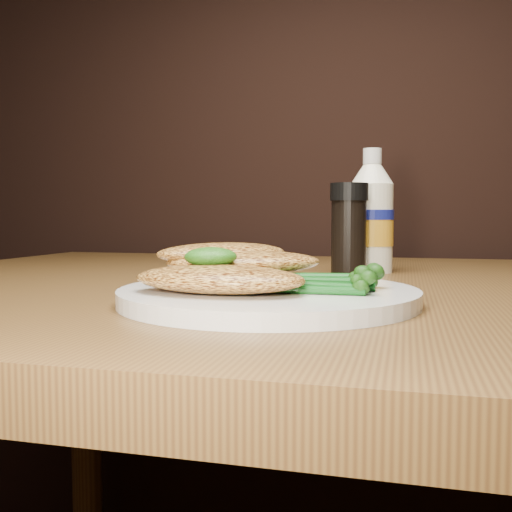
# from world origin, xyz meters

# --- Properties ---
(plate) EXTENTS (0.25, 0.25, 0.01)m
(plate) POSITION_xyz_m (-0.06, 0.88, 0.76)
(plate) COLOR white
(plate) RESTS_ON dining_table
(chicken_front) EXTENTS (0.14, 0.08, 0.02)m
(chicken_front) POSITION_xyz_m (-0.09, 0.84, 0.77)
(chicken_front) COLOR gold
(chicken_front) RESTS_ON plate
(chicken_mid) EXTENTS (0.15, 0.12, 0.02)m
(chicken_mid) POSITION_xyz_m (-0.08, 0.90, 0.78)
(chicken_mid) COLOR gold
(chicken_mid) RESTS_ON plate
(chicken_back) EXTENTS (0.14, 0.13, 0.02)m
(chicken_back) POSITION_xyz_m (-0.11, 0.91, 0.79)
(chicken_back) COLOR gold
(chicken_back) RESTS_ON plate
(pesto_front) EXTENTS (0.05, 0.05, 0.02)m
(pesto_front) POSITION_xyz_m (-0.10, 0.85, 0.79)
(pesto_front) COLOR black
(pesto_front) RESTS_ON chicken_front
(broccolini_bundle) EXTENTS (0.12, 0.09, 0.02)m
(broccolini_bundle) POSITION_xyz_m (-0.02, 0.87, 0.77)
(broccolini_bundle) COLOR #114F16
(broccolini_bundle) RESTS_ON plate
(mayo_bottle) EXTENTS (0.07, 0.07, 0.16)m
(mayo_bottle) POSITION_xyz_m (0.01, 1.17, 0.83)
(mayo_bottle) COLOR white
(mayo_bottle) RESTS_ON dining_table
(pepper_grinder) EXTENTS (0.06, 0.06, 0.11)m
(pepper_grinder) POSITION_xyz_m (-0.01, 1.12, 0.81)
(pepper_grinder) COLOR black
(pepper_grinder) RESTS_ON dining_table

